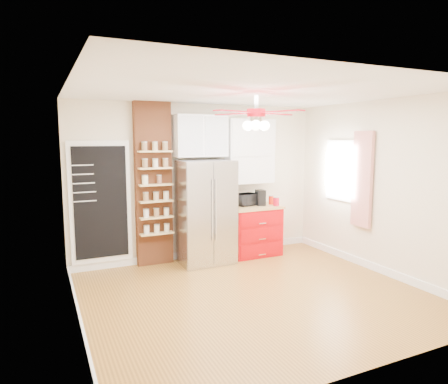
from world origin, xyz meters
name	(u,v)px	position (x,y,z in m)	size (l,w,h in m)	color
floor	(254,295)	(0.00, 0.00, 0.00)	(4.50, 4.50, 0.00)	olive
ceiling	(256,91)	(0.00, 0.00, 2.70)	(4.50, 4.50, 0.00)	white
wall_back	(199,182)	(0.00, 2.00, 1.35)	(4.50, 0.02, 2.70)	beige
wall_front	(369,227)	(0.00, -2.00, 1.35)	(4.50, 0.02, 2.70)	beige
wall_left	(73,209)	(-2.25, 0.00, 1.35)	(0.02, 4.00, 2.70)	beige
wall_right	(382,188)	(2.25, 0.00, 1.35)	(0.02, 4.00, 2.70)	beige
chalkboard	(101,202)	(-1.70, 1.96, 1.10)	(0.95, 0.05, 1.95)	white
brick_pillar	(153,184)	(-0.85, 1.92, 1.35)	(0.60, 0.16, 2.70)	brown
fridge	(205,212)	(-0.05, 1.63, 0.88)	(0.90, 0.70, 1.75)	#B8B9BD
upper_glass_cabinet	(200,136)	(-0.05, 1.82, 2.15)	(0.90, 0.35, 0.70)	white
red_cabinet	(253,230)	(0.92, 1.68, 0.45)	(0.94, 0.64, 0.90)	#B9040A
upper_shelf_unit	(250,151)	(0.92, 1.85, 1.88)	(0.90, 0.30, 1.15)	white
window	(342,171)	(2.23, 0.90, 1.55)	(0.04, 0.75, 1.05)	white
curtain	(362,179)	(2.18, 0.35, 1.45)	(0.06, 0.40, 1.55)	red
ceiling_fan	(256,113)	(0.00, 0.00, 2.42)	(1.40, 1.40, 0.44)	silver
toaster_oven	(246,200)	(0.81, 1.77, 1.01)	(0.39, 0.27, 0.22)	black
coffee_maker	(260,198)	(1.05, 1.68, 1.04)	(0.14, 0.20, 0.28)	black
canister_left	(276,202)	(1.29, 1.51, 0.97)	(0.10, 0.10, 0.15)	red
canister_right	(271,200)	(1.29, 1.69, 0.98)	(0.09, 0.09, 0.15)	red
pantry_jar_oats	(145,180)	(-1.02, 1.79, 1.44)	(0.10, 0.10, 0.14)	beige
pantry_jar_beans	(159,180)	(-0.78, 1.80, 1.44)	(0.08, 0.08, 0.13)	brown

